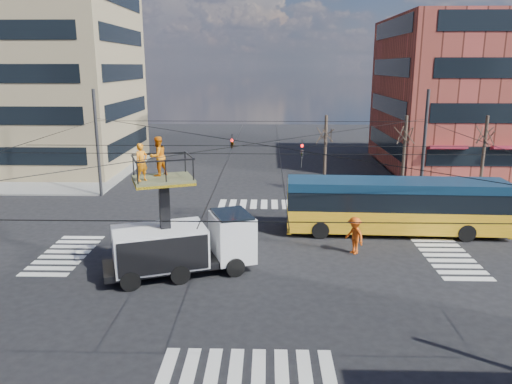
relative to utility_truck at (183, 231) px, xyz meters
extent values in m
plane|color=black|center=(3.34, 2.20, -2.10)|extent=(120.00, 120.00, 0.00)
cube|color=slate|center=(24.34, 23.20, -2.04)|extent=(18.00, 18.00, 0.12)
cube|color=slate|center=(-17.66, 23.20, -2.04)|extent=(18.00, 18.00, 0.12)
cube|color=#95815F|center=(-18.66, 26.20, 12.90)|extent=(18.00, 16.00, 30.00)
cube|color=black|center=(-9.66, 26.20, 0.23)|extent=(0.12, 13.60, 1.50)
cube|color=black|center=(-9.66, 26.20, 3.57)|extent=(0.12, 13.60, 1.50)
cube|color=black|center=(-9.66, 26.20, 6.90)|extent=(0.12, 13.60, 1.50)
cube|color=black|center=(-9.66, 26.20, 10.23)|extent=(0.12, 13.60, 1.50)
cube|color=maroon|center=(25.34, 26.20, 4.90)|extent=(20.00, 16.00, 14.00)
cube|color=black|center=(15.34, 26.20, 0.35)|extent=(0.12, 13.60, 1.58)
cube|color=black|center=(15.34, 26.20, 3.85)|extent=(0.12, 13.60, 1.57)
cube|color=black|center=(15.34, 26.20, 7.35)|extent=(0.12, 13.60, 1.57)
cube|color=black|center=(15.34, 26.20, 10.85)|extent=(0.12, 13.60, 1.57)
cylinder|color=#2D2D30|center=(15.34, 14.20, 1.90)|extent=(0.24, 0.24, 8.00)
cylinder|color=#2D2D30|center=(-8.66, 14.20, 1.90)|extent=(0.24, 0.24, 8.00)
cylinder|color=black|center=(3.34, 14.20, 3.60)|extent=(24.00, 0.03, 0.03)
cylinder|color=black|center=(-8.66, 2.20, 3.60)|extent=(0.03, 24.00, 0.03)
cylinder|color=black|center=(3.34, -9.80, 3.60)|extent=(24.00, 0.03, 0.03)
cylinder|color=black|center=(15.34, 2.20, 3.60)|extent=(0.03, 24.00, 0.03)
cylinder|color=black|center=(3.34, 2.20, 3.80)|extent=(24.02, 24.02, 0.03)
cylinder|color=black|center=(3.34, 2.20, 3.80)|extent=(24.02, 24.02, 0.03)
cylinder|color=black|center=(3.34, 1.00, 3.50)|extent=(24.00, 0.03, 0.03)
cylinder|color=black|center=(3.34, 3.40, 3.50)|extent=(24.00, 0.03, 0.03)
cylinder|color=black|center=(2.14, 2.20, 3.40)|extent=(0.03, 24.00, 0.03)
cylinder|color=black|center=(4.54, 2.20, 3.40)|extent=(0.03, 24.00, 0.03)
imported|color=black|center=(5.84, 5.20, 3.00)|extent=(0.16, 0.20, 1.00)
imported|color=black|center=(1.84, 7.20, 3.25)|extent=(0.26, 1.24, 0.50)
cylinder|color=#382B21|center=(8.34, 15.70, 0.90)|extent=(0.24, 0.24, 6.00)
cylinder|color=#382B21|center=(14.34, 15.70, 0.90)|extent=(0.24, 0.24, 6.00)
cylinder|color=#382B21|center=(20.34, 15.70, 0.90)|extent=(0.24, 0.24, 6.00)
cube|color=black|center=(-0.18, -0.08, -1.55)|extent=(7.33, 4.46, 0.30)
cube|color=silver|center=(2.26, 0.81, -0.55)|extent=(2.51, 2.87, 2.20)
cube|color=black|center=(2.26, 0.81, 0.25)|extent=(2.29, 2.71, 0.80)
cube|color=silver|center=(-1.03, -0.38, -0.65)|extent=(4.80, 3.78, 1.80)
cylinder|color=black|center=(2.47, -0.34, -1.65)|extent=(0.97, 0.64, 0.90)
cylinder|color=black|center=(1.68, 1.83, -1.65)|extent=(0.97, 0.64, 0.90)
cylinder|color=black|center=(0.02, -1.22, -1.65)|extent=(0.97, 0.64, 0.90)
cylinder|color=black|center=(-0.76, 0.94, -1.65)|extent=(0.97, 0.64, 0.90)
cylinder|color=black|center=(-2.05, -1.98, -1.65)|extent=(0.97, 0.64, 0.90)
cylinder|color=black|center=(-2.83, 0.19, -1.65)|extent=(0.97, 0.64, 0.90)
cube|color=black|center=(-0.75, -0.28, 0.93)|extent=(0.58, 0.58, 3.26)
cube|color=#434A2C|center=(-0.75, -0.28, 2.56)|extent=(3.16, 2.86, 0.12)
cube|color=yellow|center=(-0.75, -0.28, 2.44)|extent=(3.16, 2.86, 0.12)
imported|color=orange|center=(-1.52, -0.93, 3.45)|extent=(0.69, 0.71, 1.65)
imported|color=orange|center=(-1.03, 0.14, 3.52)|extent=(1.08, 1.11, 1.80)
cube|color=#C99312|center=(11.44, 6.06, -1.15)|extent=(12.66, 3.08, 1.30)
cube|color=black|center=(11.44, 6.06, 0.05)|extent=(12.66, 3.03, 1.10)
cube|color=#0E273E|center=(11.44, 6.06, 0.85)|extent=(12.66, 3.08, 0.50)
cube|color=#C99312|center=(5.26, 6.29, -0.50)|extent=(0.34, 2.48, 2.80)
cube|color=#C99312|center=(17.62, 5.82, -0.50)|extent=(0.34, 2.48, 2.80)
cube|color=black|center=(5.21, 6.30, -1.65)|extent=(0.25, 2.60, 0.30)
cube|color=gold|center=(5.36, 6.29, 0.75)|extent=(0.16, 1.60, 0.35)
cylinder|color=black|center=(7.00, 5.05, -1.60)|extent=(1.01, 0.34, 1.00)
cylinder|color=black|center=(7.09, 7.40, -1.60)|extent=(1.01, 0.34, 1.00)
cylinder|color=black|center=(15.17, 4.74, -1.60)|extent=(1.01, 0.34, 1.00)
cylinder|color=black|center=(15.26, 7.09, -1.60)|extent=(1.01, 0.34, 1.00)
cone|color=orange|center=(-2.61, 1.45, -1.77)|extent=(0.36, 0.36, 0.67)
imported|color=orange|center=(-2.67, -0.72, -1.21)|extent=(0.73, 1.12, 1.77)
imported|color=#D44A0D|center=(8.53, 2.73, -1.10)|extent=(1.29, 1.49, 1.99)
camera|label=1|loc=(3.99, -22.10, 7.53)|focal=35.00mm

